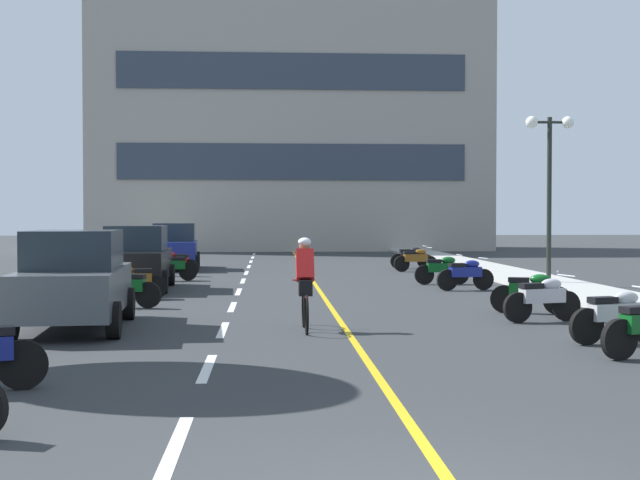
{
  "coord_description": "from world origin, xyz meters",
  "views": [
    {
      "loc": [
        -1.15,
        -5.77,
        2.07
      ],
      "look_at": [
        0.27,
        18.26,
        1.42
      ],
      "focal_mm": 48.32,
      "sensor_mm": 36.0,
      "label": 1
    }
  ],
  "objects_px": {
    "parked_car_far": "(175,246)",
    "street_lamp_mid": "(549,160)",
    "parked_car_mid": "(137,258)",
    "motorcycle_9": "(442,269)",
    "motorcycle_5": "(531,292)",
    "motorcycle_4": "(543,298)",
    "motorcycle_11": "(175,263)",
    "motorcycle_3": "(616,315)",
    "motorcycle_10": "(170,266)",
    "motorcycle_6": "(124,287)",
    "motorcycle_8": "(466,274)",
    "motorcycle_12": "(416,259)",
    "motorcycle_7": "(132,281)",
    "cyclist_rider": "(305,282)",
    "motorcycle_13": "(412,257)",
    "parked_car_near": "(74,280)"
  },
  "relations": [
    {
      "from": "motorcycle_6",
      "to": "motorcycle_11",
      "type": "distance_m",
      "value": 10.4
    },
    {
      "from": "motorcycle_10",
      "to": "street_lamp_mid",
      "type": "bearing_deg",
      "value": -12.62
    },
    {
      "from": "motorcycle_8",
      "to": "motorcycle_13",
      "type": "distance_m",
      "value": 10.22
    },
    {
      "from": "motorcycle_5",
      "to": "motorcycle_8",
      "type": "xyz_separation_m",
      "value": [
        -0.06,
        5.85,
        0.0
      ]
    },
    {
      "from": "motorcycle_5",
      "to": "motorcycle_10",
      "type": "distance_m",
      "value": 13.25
    },
    {
      "from": "motorcycle_7",
      "to": "cyclist_rider",
      "type": "distance_m",
      "value": 7.34
    },
    {
      "from": "motorcycle_6",
      "to": "motorcycle_11",
      "type": "relative_size",
      "value": 1.01
    },
    {
      "from": "motorcycle_9",
      "to": "motorcycle_4",
      "type": "bearing_deg",
      "value": -89.44
    },
    {
      "from": "parked_car_far",
      "to": "motorcycle_4",
      "type": "distance_m",
      "value": 19.75
    },
    {
      "from": "motorcycle_13",
      "to": "parked_car_near",
      "type": "bearing_deg",
      "value": -117.16
    },
    {
      "from": "street_lamp_mid",
      "to": "motorcycle_8",
      "type": "height_order",
      "value": "street_lamp_mid"
    },
    {
      "from": "motorcycle_4",
      "to": "motorcycle_11",
      "type": "xyz_separation_m",
      "value": [
        -8.66,
        13.51,
        0.0
      ]
    },
    {
      "from": "street_lamp_mid",
      "to": "parked_car_far",
      "type": "bearing_deg",
      "value": 144.07
    },
    {
      "from": "parked_car_mid",
      "to": "motorcycle_4",
      "type": "xyz_separation_m",
      "value": [
        9.13,
        -8.01,
        -0.44
      ]
    },
    {
      "from": "motorcycle_4",
      "to": "motorcycle_11",
      "type": "distance_m",
      "value": 16.04
    },
    {
      "from": "motorcycle_9",
      "to": "motorcycle_3",
      "type": "bearing_deg",
      "value": -88.29
    },
    {
      "from": "motorcycle_6",
      "to": "motorcycle_8",
      "type": "bearing_deg",
      "value": 25.23
    },
    {
      "from": "motorcycle_12",
      "to": "parked_car_near",
      "type": "bearing_deg",
      "value": -119.43
    },
    {
      "from": "parked_car_mid",
      "to": "parked_car_far",
      "type": "xyz_separation_m",
      "value": [
        0.03,
        9.5,
        0.0
      ]
    },
    {
      "from": "parked_car_mid",
      "to": "motorcycle_9",
      "type": "relative_size",
      "value": 2.51
    },
    {
      "from": "parked_car_mid",
      "to": "parked_car_far",
      "type": "relative_size",
      "value": 0.99
    },
    {
      "from": "street_lamp_mid",
      "to": "parked_car_far",
      "type": "xyz_separation_m",
      "value": [
        -12.11,
        8.78,
        -2.85
      ]
    },
    {
      "from": "parked_car_mid",
      "to": "motorcycle_9",
      "type": "distance_m",
      "value": 9.16
    },
    {
      "from": "motorcycle_8",
      "to": "motorcycle_4",
      "type": "bearing_deg",
      "value": -91.12
    },
    {
      "from": "street_lamp_mid",
      "to": "cyclist_rider",
      "type": "xyz_separation_m",
      "value": [
        -7.74,
        -9.75,
        -2.88
      ]
    },
    {
      "from": "motorcycle_5",
      "to": "motorcycle_10",
      "type": "bearing_deg",
      "value": 131.47
    },
    {
      "from": "parked_car_mid",
      "to": "motorcycle_3",
      "type": "relative_size",
      "value": 2.55
    },
    {
      "from": "motorcycle_5",
      "to": "motorcycle_9",
      "type": "relative_size",
      "value": 0.96
    },
    {
      "from": "street_lamp_mid",
      "to": "motorcycle_4",
      "type": "xyz_separation_m",
      "value": [
        -3.0,
        -8.74,
        -3.29
      ]
    },
    {
      "from": "motorcycle_13",
      "to": "motorcycle_9",
      "type": "bearing_deg",
      "value": -92.81
    },
    {
      "from": "parked_car_far",
      "to": "street_lamp_mid",
      "type": "bearing_deg",
      "value": -35.93
    },
    {
      "from": "parked_car_far",
      "to": "motorcycle_10",
      "type": "height_order",
      "value": "parked_car_far"
    },
    {
      "from": "motorcycle_9",
      "to": "motorcycle_12",
      "type": "relative_size",
      "value": 1.0
    },
    {
      "from": "motorcycle_3",
      "to": "motorcycle_4",
      "type": "height_order",
      "value": "same"
    },
    {
      "from": "parked_car_far",
      "to": "motorcycle_3",
      "type": "height_order",
      "value": "parked_car_far"
    },
    {
      "from": "motorcycle_10",
      "to": "motorcycle_13",
      "type": "bearing_deg",
      "value": 34.72
    },
    {
      "from": "parked_car_far",
      "to": "motorcycle_6",
      "type": "height_order",
      "value": "parked_car_far"
    },
    {
      "from": "motorcycle_6",
      "to": "motorcycle_13",
      "type": "relative_size",
      "value": 0.99
    },
    {
      "from": "motorcycle_3",
      "to": "motorcycle_12",
      "type": "xyz_separation_m",
      "value": [
        -0.12,
        18.5,
        0.0
      ]
    },
    {
      "from": "motorcycle_5",
      "to": "motorcycle_8",
      "type": "bearing_deg",
      "value": 90.62
    },
    {
      "from": "motorcycle_4",
      "to": "cyclist_rider",
      "type": "bearing_deg",
      "value": -167.92
    },
    {
      "from": "parked_car_far",
      "to": "motorcycle_10",
      "type": "relative_size",
      "value": 2.55
    },
    {
      "from": "street_lamp_mid",
      "to": "motorcycle_10",
      "type": "distance_m",
      "value": 12.31
    },
    {
      "from": "motorcycle_12",
      "to": "parked_car_far",
      "type": "bearing_deg",
      "value": 168.19
    },
    {
      "from": "motorcycle_11",
      "to": "motorcycle_8",
      "type": "bearing_deg",
      "value": -35.38
    },
    {
      "from": "motorcycle_5",
      "to": "motorcycle_4",
      "type": "bearing_deg",
      "value": -98.28
    },
    {
      "from": "parked_car_far",
      "to": "motorcycle_12",
      "type": "xyz_separation_m",
      "value": [
        9.26,
        -1.94,
        -0.44
      ]
    },
    {
      "from": "motorcycle_3",
      "to": "motorcycle_4",
      "type": "bearing_deg",
      "value": 95.39
    },
    {
      "from": "street_lamp_mid",
      "to": "motorcycle_3",
      "type": "distance_m",
      "value": 12.42
    },
    {
      "from": "parked_car_near",
      "to": "motorcycle_8",
      "type": "bearing_deg",
      "value": 40.74
    }
  ]
}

